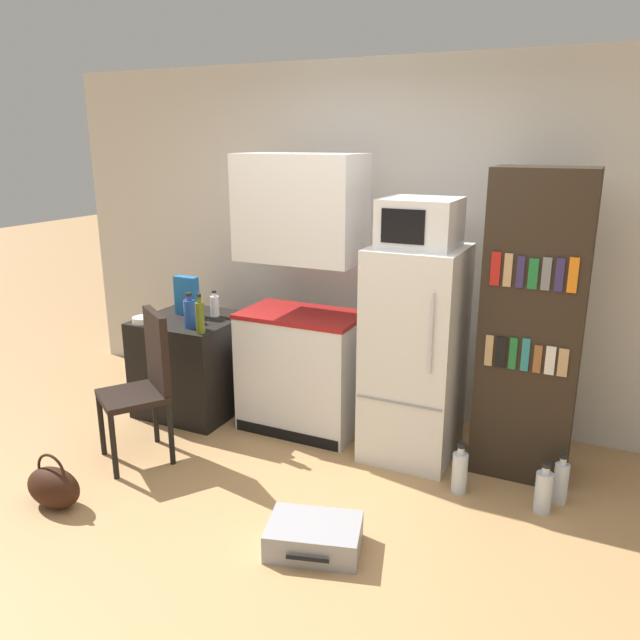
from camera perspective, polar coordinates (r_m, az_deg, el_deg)
ground_plane at (r=3.49m, az=-3.85°, el=-20.00°), size 24.00×24.00×0.00m
wall_back at (r=4.66m, az=10.24°, el=6.69°), size 6.40×0.10×2.62m
side_table at (r=4.96m, az=-11.52°, el=-3.98°), size 0.72×0.71×0.75m
kitchen_hutch at (r=4.40m, az=-1.70°, el=1.19°), size 0.86×0.53×1.97m
refrigerator at (r=4.13m, az=8.64°, el=-3.10°), size 0.58×0.62×1.42m
microwave at (r=3.93m, az=9.16°, el=8.79°), size 0.46×0.44×0.30m
bookshelf at (r=4.01m, az=18.80°, el=-0.64°), size 0.58×0.41×1.91m
bottle_milk_white at (r=4.83m, az=-9.60°, el=1.31°), size 0.07×0.07×0.20m
bottle_olive_oil at (r=4.41m, az=-10.92°, el=0.29°), size 0.06×0.06×0.29m
bottle_ketchup_red at (r=4.74m, az=-11.97°, el=0.93°), size 0.07×0.07×0.21m
bottle_blue_soda at (r=4.57m, az=-11.82°, el=0.63°), size 0.09×0.09×0.26m
bowl at (r=4.79m, az=-15.85°, el=0.02°), size 0.16×0.16×0.04m
cereal_box at (r=4.90m, az=-12.08°, el=2.18°), size 0.19×0.07×0.30m
chair at (r=4.23m, az=-15.62°, el=-4.93°), size 0.56×0.56×1.00m
suitcase_large_flat at (r=3.42m, az=-0.54°, el=-19.19°), size 0.55×0.45×0.15m
handbag at (r=4.04m, az=-23.19°, el=-13.84°), size 0.36×0.20×0.33m
water_bottle_front at (r=4.02m, az=21.15°, el=-13.66°), size 0.08×0.08×0.31m
water_bottle_middle at (r=3.95m, az=12.65°, el=-13.36°), size 0.09×0.09×0.32m
water_bottle_back at (r=3.90m, az=19.75°, el=-14.50°), size 0.10×0.10×0.31m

